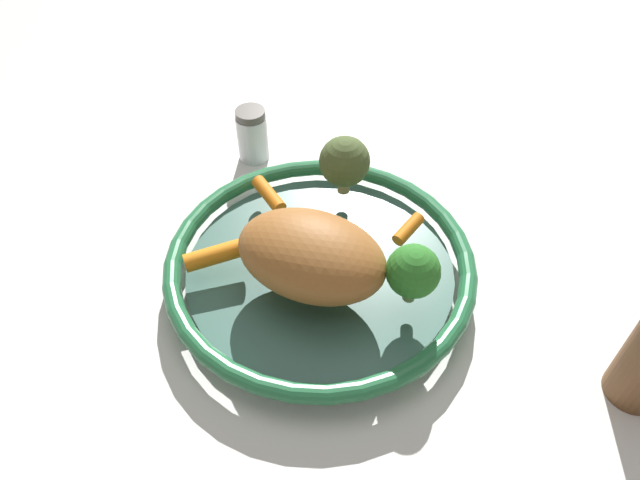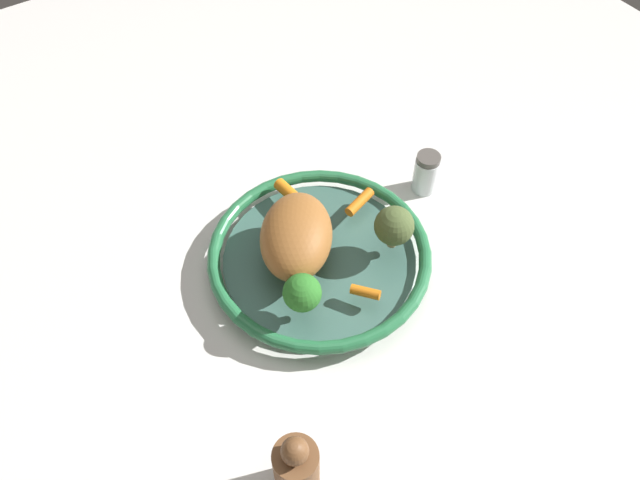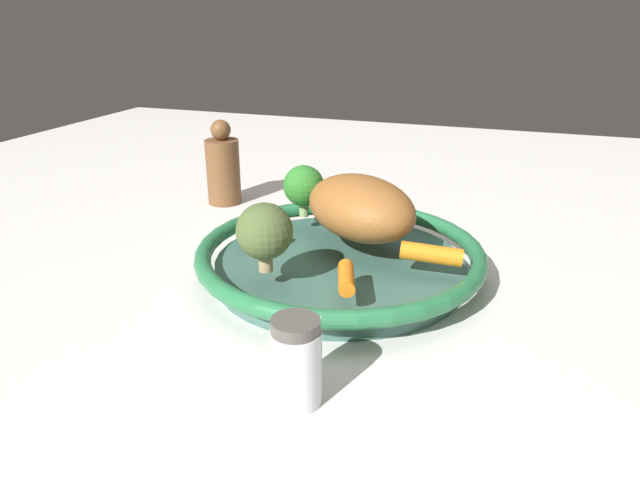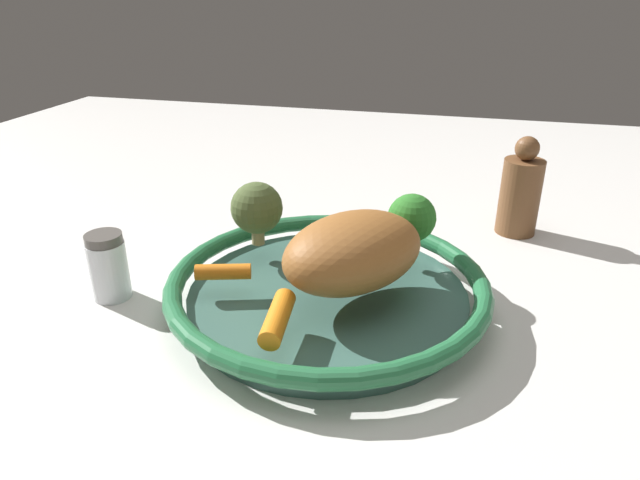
# 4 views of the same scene
# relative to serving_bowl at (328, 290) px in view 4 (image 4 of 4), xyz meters

# --- Properties ---
(ground_plane) EXTENTS (1.96, 1.96, 0.00)m
(ground_plane) POSITION_rel_serving_bowl_xyz_m (0.00, 0.00, -0.02)
(ground_plane) COLOR silver
(serving_bowl) EXTENTS (0.34, 0.34, 0.04)m
(serving_bowl) POSITION_rel_serving_bowl_xyz_m (0.00, 0.00, 0.00)
(serving_bowl) COLOR #3D665B
(serving_bowl) RESTS_ON ground_plane
(roast_chicken_piece) EXTENTS (0.19, 0.18, 0.07)m
(roast_chicken_piece) POSITION_rel_serving_bowl_xyz_m (0.02, 0.03, 0.06)
(roast_chicken_piece) COLOR #9D5F2B
(roast_chicken_piece) RESTS_ON serving_bowl
(baby_carrot_center) EXTENTS (0.03, 0.06, 0.02)m
(baby_carrot_center) POSITION_rel_serving_bowl_xyz_m (0.04, -0.10, 0.03)
(baby_carrot_center) COLOR orange
(baby_carrot_center) RESTS_ON serving_bowl
(baby_carrot_left) EXTENTS (0.04, 0.04, 0.02)m
(baby_carrot_left) POSITION_rel_serving_bowl_xyz_m (-0.10, -0.01, 0.03)
(baby_carrot_left) COLOR orange
(baby_carrot_left) RESTS_ON serving_bowl
(baby_carrot_near_rim) EXTENTS (0.07, 0.03, 0.02)m
(baby_carrot_near_rim) POSITION_rel_serving_bowl_xyz_m (0.11, -0.02, 0.03)
(baby_carrot_near_rim) COLOR orange
(baby_carrot_near_rim) RESTS_ON serving_bowl
(broccoli_floret_edge) EXTENTS (0.06, 0.06, 0.07)m
(broccoli_floret_edge) POSITION_rel_serving_bowl_xyz_m (-0.05, -0.10, 0.06)
(broccoli_floret_edge) COLOR tan
(broccoli_floret_edge) RESTS_ON serving_bowl
(broccoli_floret_small) EXTENTS (0.05, 0.05, 0.07)m
(broccoli_floret_small) POSITION_rel_serving_bowl_xyz_m (-0.07, 0.08, 0.06)
(broccoli_floret_small) COLOR #94AD66
(broccoli_floret_small) RESTS_ON serving_bowl
(salt_shaker) EXTENTS (0.04, 0.04, 0.08)m
(salt_shaker) POSITION_rel_serving_bowl_xyz_m (0.04, -0.24, 0.02)
(salt_shaker) COLOR silver
(salt_shaker) RESTS_ON ground_plane
(pepper_mill) EXTENTS (0.05, 0.05, 0.14)m
(pepper_mill) POSITION_rel_serving_bowl_xyz_m (-0.26, 0.20, 0.04)
(pepper_mill) COLOR brown
(pepper_mill) RESTS_ON ground_plane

